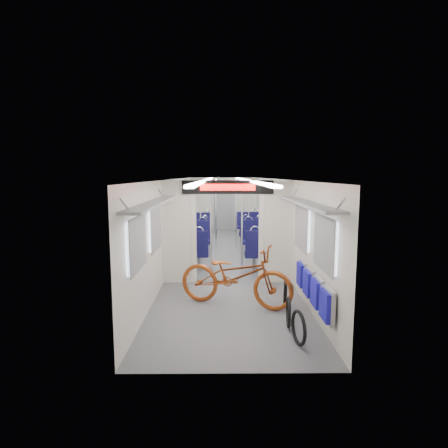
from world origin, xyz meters
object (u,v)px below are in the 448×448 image
Objects in this scene: bike_hoop_a at (299,329)px; seat_bay_near_right at (260,242)px; stanchion_far_left at (216,214)px; seat_bay_near_left at (193,242)px; stanchion_near_left at (211,228)px; stanchion_far_right at (236,214)px; flip_bench at (313,288)px; bike_hoop_b at (288,314)px; seat_bay_far_right at (251,227)px; stanchion_near_right at (242,228)px; bike_hoop_c at (285,295)px; seat_bay_far_left at (199,227)px; bicycle at (235,276)px.

seat_bay_near_right is at bearing 90.21° from bike_hoop_a.
seat_bay_near_left is at bearing -107.74° from stanchion_far_left.
stanchion_near_left is 1.00× the size of stanchion_far_right.
flip_bench is 0.60m from bike_hoop_b.
seat_bay_far_right is 0.90× the size of stanchion_near_right.
stanchion_far_left is at bearing 103.43° from bike_hoop_c.
stanchion_near_right is (-0.58, -4.51, 0.61)m from seat_bay_far_right.
seat_bay_near_right reaches higher than flip_bench.
stanchion_near_right is 1.00× the size of stanchion_far_left.
bike_hoop_a is 0.22× the size of stanchion_far_right.
seat_bay_near_left is 0.96× the size of stanchion_far_left.
bike_hoop_b is at bearing -90.15° from seat_bay_near_right.
stanchion_far_right is (0.74, 3.44, 0.00)m from stanchion_near_left.
bike_hoop_a is 5.18m from seat_bay_near_right.
bike_hoop_a reaches higher than bike_hoop_b.
bike_hoop_a is at bearing -85.23° from stanchion_far_right.
seat_bay_far_left is (-2.29, 7.53, -0.05)m from flip_bench.
stanchion_near_right is at bearing -46.37° from seat_bay_near_left.
stanchion_far_left is at bearing 24.92° from bicycle.
stanchion_near_right is at bearing 98.74° from bike_hoop_a.
stanchion_near_left is at bearing -105.89° from seat_bay_far_right.
bicycle is 0.94× the size of stanchion_near_left.
flip_bench is 3.43m from stanchion_near_left.
stanchion_near_left is 1.00× the size of stanchion_far_left.
seat_bay_far_left is at bearing 29.43° from bicycle.
bike_hoop_a is 1.58m from bike_hoop_c.
stanchion_near_left is (-1.34, 3.75, 0.92)m from bike_hoop_a.
bicycle is 2.25m from stanchion_near_left.
seat_bay_near_right is at bearing -1.83° from seat_bay_near_left.
stanchion_far_left is at bearing -61.92° from seat_bay_far_left.
bike_hoop_a is at bearing -87.20° from bike_hoop_b.
stanchion_near_left and stanchion_far_right have the same top height.
flip_bench reaches higher than bike_hoop_b.
seat_bay_far_left is at bearing 106.92° from flip_bench.
seat_bay_near_left is 3.14m from seat_bay_far_left.
stanchion_far_right reaches higher than seat_bay_near_left.
stanchion_far_left is (-1.24, 2.02, 0.58)m from seat_bay_near_right.
seat_bay_far_right is 0.90× the size of stanchion_near_left.
stanchion_far_left is at bearing 100.62° from bike_hoop_b.
bike_hoop_c is (0.92, -0.06, -0.34)m from bicycle.
bike_hoop_c is 0.23× the size of seat_bay_near_left.
bicycle is 4.22× the size of bike_hoop_a.
stanchion_far_left is at bearing 88.70° from stanchion_near_left.
seat_bay_near_right is 2.44m from stanchion_far_left.
bike_hoop_b is 6.65m from stanchion_far_right.
bike_hoop_b is (0.81, -1.00, -0.35)m from bicycle.
bike_hoop_a is (-0.40, -0.84, -0.35)m from flip_bench.
stanchion_near_left reaches higher than bike_hoop_b.
stanchion_far_left is at bearing 121.56° from seat_bay_near_right.
bicycle is 1.08× the size of seat_bay_far_left.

